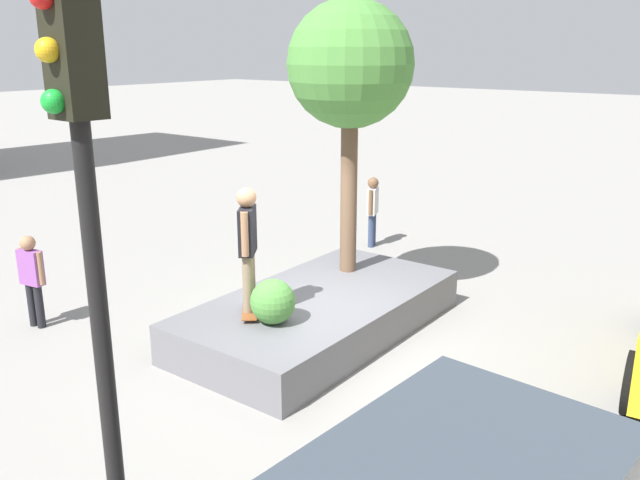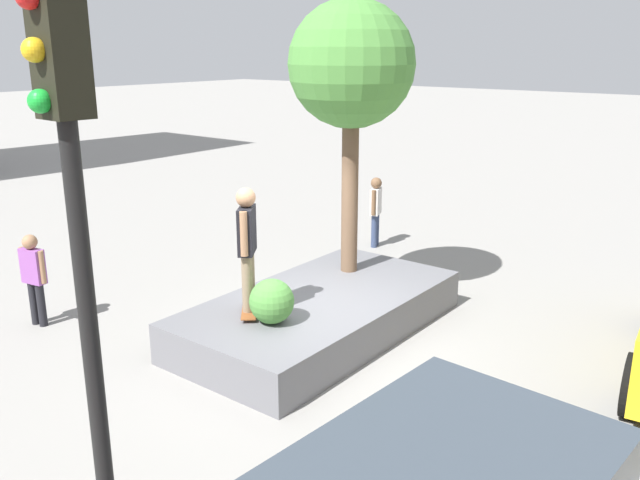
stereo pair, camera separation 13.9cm
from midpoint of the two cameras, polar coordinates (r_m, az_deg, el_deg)
ground_plane at (r=10.12m, az=0.09°, el=-9.12°), size 120.00×120.00×0.00m
planter_ledge at (r=10.49m, az=-0.38°, el=-6.34°), size 4.71×2.40×0.61m
plaza_tree at (r=10.91m, az=2.24°, el=14.59°), size 2.04×2.04×4.48m
boxwood_shrub at (r=9.30m, az=-4.51°, el=-5.29°), size 0.63×0.63×0.63m
skateboard at (r=9.73m, az=-6.44°, el=-5.99°), size 0.74×0.69×0.07m
skateboarder at (r=9.39m, az=-6.64°, el=-0.05°), size 0.52×0.44×1.79m
traffic_light_corner at (r=4.33m, az=-20.05°, el=0.60°), size 0.35×0.29×4.79m
bystander_watching at (r=14.83m, az=4.27°, el=2.86°), size 0.51×0.31×1.57m
passerby_with_bag at (r=11.46m, az=-23.82°, el=-2.76°), size 0.24×0.51×1.52m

